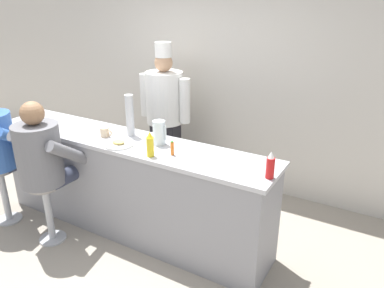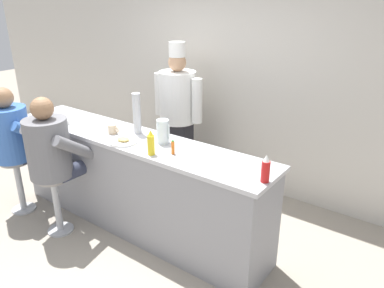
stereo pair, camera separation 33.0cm
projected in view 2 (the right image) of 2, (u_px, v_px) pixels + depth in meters
name	position (u px, v px, depth m)	size (l,w,h in m)	color
ground_plane	(117.00, 237.00, 3.97)	(20.00, 20.00, 0.00)	#9E9384
wall_back	(218.00, 80.00, 4.89)	(10.00, 0.06, 2.70)	beige
diner_counter	(135.00, 183.00, 4.00)	(3.16, 0.61, 1.05)	gray
ketchup_bottle_red	(266.00, 169.00, 2.86)	(0.07, 0.07, 0.23)	red
mustard_bottle_yellow	(151.00, 143.00, 3.35)	(0.07, 0.07, 0.23)	yellow
hot_sauce_bottle_orange	(173.00, 148.00, 3.37)	(0.03, 0.03, 0.13)	orange
water_pitcher_clear	(163.00, 132.00, 3.60)	(0.14, 0.12, 0.24)	silver
breakfast_plate	(123.00, 141.00, 3.65)	(0.28, 0.28, 0.05)	white
cereal_bowl	(63.00, 122.00, 4.15)	(0.14, 0.14, 0.05)	white
coffee_mug_tan	(113.00, 129.00, 3.88)	(0.14, 0.09, 0.09)	beige
cup_stack_steel	(137.00, 113.00, 3.83)	(0.09, 0.09, 0.43)	#B7BABF
diner_seated_blue	(14.00, 136.00, 4.16)	(0.64, 0.63, 1.49)	#B2B5BA
diner_seated_grey	(52.00, 151.00, 3.77)	(0.65, 0.64, 1.49)	#B2B5BA
cook_in_whites_near	(178.00, 109.00, 4.79)	(0.73, 0.47, 1.87)	#232328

